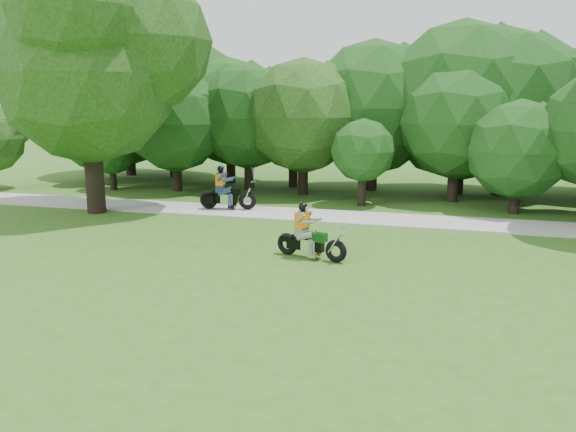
# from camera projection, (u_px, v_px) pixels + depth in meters

# --- Properties ---
(ground) EXTENTS (100.00, 100.00, 0.00)m
(ground) POSITION_uv_depth(u_px,v_px,m) (343.00, 294.00, 12.13)
(ground) COLOR #335E1A
(ground) RESTS_ON ground
(walkway) EXTENTS (60.00, 2.20, 0.06)m
(walkway) POSITION_uv_depth(u_px,v_px,m) (383.00, 219.00, 19.67)
(walkway) COLOR #A3A39E
(walkway) RESTS_ON ground
(tree_line) EXTENTS (40.42, 11.95, 7.63)m
(tree_line) POSITION_uv_depth(u_px,v_px,m) (409.00, 111.00, 25.05)
(tree_line) COLOR black
(tree_line) RESTS_ON ground
(big_tree_west) EXTENTS (8.64, 6.56, 9.96)m
(big_tree_west) POSITION_uv_depth(u_px,v_px,m) (91.00, 54.00, 20.21)
(big_tree_west) COLOR black
(big_tree_west) RESTS_ON ground
(chopper_motorcycle) EXTENTS (2.05, 0.89, 1.48)m
(chopper_motorcycle) POSITION_uv_depth(u_px,v_px,m) (308.00, 238.00, 14.85)
(chopper_motorcycle) COLOR black
(chopper_motorcycle) RESTS_ON ground
(touring_motorcycle) EXTENTS (2.17, 0.91, 1.66)m
(touring_motorcycle) POSITION_uv_depth(u_px,v_px,m) (224.00, 193.00, 21.25)
(touring_motorcycle) COLOR black
(touring_motorcycle) RESTS_ON walkway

